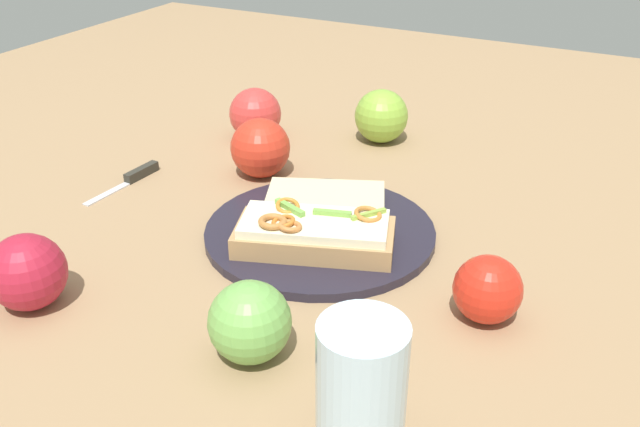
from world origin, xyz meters
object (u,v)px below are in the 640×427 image
object	(u,v)px
apple_1	(255,114)
apple_3	(381,116)
plate	(320,232)
apple_2	(250,322)
bread_slice_side	(325,204)
knife	(133,177)
drinking_glass	(361,393)
apple_4	(27,272)
apple_5	(260,148)
sandwich	(314,233)
apple_0	(488,289)

from	to	relation	value
apple_1	apple_3	world-z (taller)	apple_3
plate	apple_2	world-z (taller)	apple_2
bread_slice_side	knife	distance (m)	0.29
apple_1	drinking_glass	bearing A→B (deg)	38.95
apple_1	drinking_glass	world-z (taller)	drinking_glass
plate	apple_1	size ratio (longest dim) A/B	3.38
apple_2	drinking_glass	bearing A→B (deg)	66.73
bread_slice_side	apple_1	size ratio (longest dim) A/B	1.80
plate	apple_4	distance (m)	0.33
apple_4	apple_5	distance (m)	0.38
apple_1	knife	xyz separation A→B (m)	(0.21, -0.07, -0.04)
drinking_glass	knife	xyz separation A→B (m)	(-0.30, -0.48, -0.06)
apple_5	drinking_glass	xyz separation A→B (m)	(0.40, 0.33, 0.02)
drinking_glass	apple_3	bearing A→B (deg)	-158.48
plate	sandwich	world-z (taller)	sandwich
bread_slice_side	apple_4	distance (m)	0.35
apple_3	plate	bearing A→B (deg)	9.63
knife	drinking_glass	bearing A→B (deg)	62.03
apple_1	apple_2	world-z (taller)	apple_1
plate	apple_4	xyz separation A→B (m)	(0.26, -0.20, 0.03)
apple_0	apple_1	size ratio (longest dim) A/B	0.84
sandwich	apple_2	size ratio (longest dim) A/B	2.55
knife	apple_4	bearing A→B (deg)	24.65
knife	apple_1	bearing A→B (deg)	165.62
knife	apple_3	bearing A→B (deg)	143.34
plate	knife	bearing A→B (deg)	-92.93
apple_1	apple_2	bearing A→B (deg)	31.46
apple_3	apple_5	bearing A→B (deg)	-27.39
bread_slice_side	apple_3	xyz separation A→B (m)	(-0.27, -0.04, 0.02)
apple_3	apple_5	distance (m)	0.22
bread_slice_side	knife	xyz separation A→B (m)	(0.03, -0.29, -0.02)
apple_5	knife	bearing A→B (deg)	-56.41
knife	plate	bearing A→B (deg)	90.84
apple_2	apple_5	world-z (taller)	apple_5
apple_3	drinking_glass	world-z (taller)	drinking_glass
drinking_glass	plate	bearing A→B (deg)	-147.42
apple_0	drinking_glass	world-z (taller)	drinking_glass
plate	apple_3	bearing A→B (deg)	-170.37
apple_3	apple_4	distance (m)	0.59
apple_4	sandwich	bearing A→B (deg)	135.78
apple_4	drinking_glass	xyz separation A→B (m)	(0.02, 0.38, 0.02)
apple_2	apple_3	bearing A→B (deg)	-169.68
bread_slice_side	sandwich	bearing A→B (deg)	86.02
sandwich	bread_slice_side	world-z (taller)	sandwich
apple_0	drinking_glass	distance (m)	0.22
apple_0	apple_4	size ratio (longest dim) A/B	0.87
apple_2	apple_5	xyz separation A→B (m)	(-0.34, -0.20, 0.00)
apple_4	bread_slice_side	bearing A→B (deg)	148.72
apple_4	apple_5	xyz separation A→B (m)	(-0.37, 0.04, 0.00)
apple_2	drinking_glass	size ratio (longest dim) A/B	0.63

